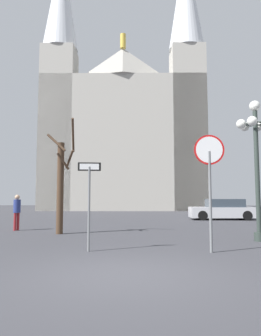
% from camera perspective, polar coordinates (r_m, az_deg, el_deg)
% --- Properties ---
extents(ground_plane, '(120.00, 120.00, 0.00)m').
position_cam_1_polar(ground_plane, '(6.57, -1.08, -18.32)').
color(ground_plane, '#38383D').
extents(cathedral, '(20.45, 11.36, 35.10)m').
position_cam_1_polar(cathedral, '(42.45, -1.21, 7.34)').
color(cathedral, '#ADA89E').
rests_on(cathedral, ground).
extents(stop_sign, '(0.85, 0.08, 3.25)m').
position_cam_1_polar(stop_sign, '(9.28, 13.76, -0.04)').
color(stop_sign, slate).
rests_on(stop_sign, ground).
extents(one_way_arrow_sign, '(0.65, 0.12, 2.49)m').
position_cam_1_polar(one_way_arrow_sign, '(9.25, -7.31, -4.75)').
color(one_way_arrow_sign, slate).
rests_on(one_way_arrow_sign, ground).
extents(street_lamp, '(1.34, 1.20, 4.95)m').
position_cam_1_polar(street_lamp, '(12.29, 21.25, 3.95)').
color(street_lamp, '#2D3833').
rests_on(street_lamp, ground).
extents(bare_tree, '(1.16, 1.16, 4.81)m').
position_cam_1_polar(bare_tree, '(13.90, -12.14, -2.53)').
color(bare_tree, '#473323').
rests_on(bare_tree, ground).
extents(parked_car_near_silver, '(4.36, 1.92, 1.42)m').
position_cam_1_polar(parked_car_near_silver, '(23.41, 15.89, -7.10)').
color(parked_car_near_silver, '#B7B7BC').
rests_on(parked_car_near_silver, ground).
extents(pedestrian_walking, '(0.32, 0.32, 1.63)m').
position_cam_1_polar(pedestrian_walking, '(15.90, -19.38, -6.81)').
color(pedestrian_walking, maroon).
rests_on(pedestrian_walking, ground).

